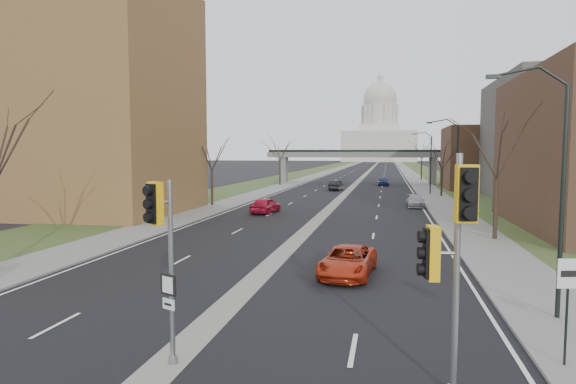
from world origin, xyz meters
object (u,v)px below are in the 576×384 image
(signal_pole_median, at_px, (162,238))
(signal_pole_right, at_px, (451,241))
(car_right_near, at_px, (348,261))
(car_right_far, at_px, (383,181))
(car_right_mid, at_px, (416,201))
(car_left_far, at_px, (336,185))
(speed_limit_sign, at_px, (568,292))
(car_left_near, at_px, (266,205))

(signal_pole_median, height_order, signal_pole_right, signal_pole_right)
(car_right_near, bearing_deg, signal_pole_median, -104.87)
(car_right_far, bearing_deg, car_right_mid, -85.42)
(signal_pole_median, bearing_deg, signal_pole_right, 22.08)
(signal_pole_median, height_order, car_left_far, signal_pole_median)
(speed_limit_sign, xyz_separation_m, car_right_near, (-6.58, 8.87, -1.44))
(speed_limit_sign, xyz_separation_m, car_right_far, (-5.55, 73.47, -1.35))
(signal_pole_right, distance_m, car_right_mid, 41.94)
(car_left_near, bearing_deg, speed_limit_sign, 124.68)
(car_right_near, relative_size, car_right_far, 1.08)
(car_left_far, bearing_deg, signal_pole_right, 102.32)
(signal_pole_right, bearing_deg, car_left_near, 102.06)
(car_left_near, bearing_deg, car_left_far, -89.98)
(car_left_near, distance_m, car_right_far, 43.63)
(signal_pole_right, xyz_separation_m, car_right_far, (-2.23, 75.81, -3.04))
(car_right_mid, bearing_deg, signal_pole_right, -93.22)
(car_right_far, bearing_deg, speed_limit_sign, -87.42)
(signal_pole_median, bearing_deg, speed_limit_sign, 35.07)
(car_left_far, bearing_deg, car_left_near, 86.94)
(car_right_near, bearing_deg, speed_limit_sign, -47.92)
(car_right_mid, relative_size, car_right_far, 0.96)
(car_left_near, distance_m, car_left_far, 30.20)
(car_right_near, height_order, car_right_far, car_right_far)
(signal_pole_median, distance_m, car_right_far, 75.81)
(car_right_near, bearing_deg, car_left_far, 102.18)
(car_left_near, distance_m, car_right_near, 24.39)
(signal_pole_median, bearing_deg, car_left_far, 115.72)
(signal_pole_right, distance_m, car_left_far, 64.28)
(signal_pole_right, height_order, car_left_far, signal_pole_right)
(signal_pole_median, relative_size, car_left_far, 1.09)
(car_right_far, bearing_deg, car_left_near, -106.09)
(car_left_near, xyz_separation_m, car_right_far, (10.82, 42.27, 0.00))
(speed_limit_sign, distance_m, car_left_near, 35.26)
(signal_pole_right, bearing_deg, car_left_far, 89.21)
(speed_limit_sign, bearing_deg, car_left_far, 89.14)
(speed_limit_sign, bearing_deg, car_left_near, 105.09)
(speed_limit_sign, height_order, car_left_far, speed_limit_sign)
(car_left_near, xyz_separation_m, car_left_far, (3.67, 29.97, -0.01))
(speed_limit_sign, height_order, car_right_far, speed_limit_sign)
(car_right_mid, bearing_deg, car_right_near, -100.02)
(speed_limit_sign, distance_m, car_left_far, 62.50)
(car_left_near, bearing_deg, car_right_far, -97.36)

